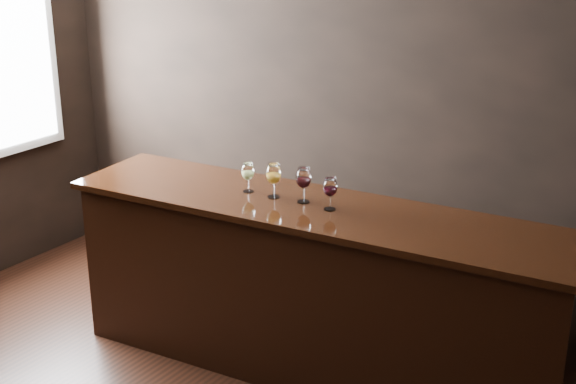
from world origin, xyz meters
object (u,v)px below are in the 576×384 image
Objects in this scene: back_bar_shelf at (264,242)px; glass_amber at (274,174)px; bar_counter at (315,294)px; glass_red_b at (330,188)px; glass_white at (248,172)px; glass_red_a at (303,179)px.

back_bar_shelf is 10.53× the size of glass_amber.
back_bar_shelf is (-0.91, 0.71, -0.13)m from bar_counter.
bar_counter is 15.46× the size of glass_red_b.
glass_white is at bearing -178.02° from glass_amber.
glass_white is at bearing 176.24° from bar_counter.
glass_amber is at bearing -170.96° from glass_red_a.
back_bar_shelf is 10.46× the size of glass_red_a.
glass_red_b is at bearing -3.40° from bar_counter.
glass_red_a is (-0.11, 0.02, 0.73)m from bar_counter.
bar_counter is at bearing -11.16° from glass_red_a.
glass_white is 0.87× the size of glass_amber.
glass_red_a reaches higher than glass_amber.
glass_red_a is 1.10× the size of glass_red_b.
glass_red_b is (0.20, -0.02, -0.01)m from glass_red_a.
glass_red_b is at bearing -35.51° from back_bar_shelf.
glass_red_a is at bearing 174.91° from glass_red_b.
back_bar_shelf is 11.49× the size of glass_red_b.
glass_white is at bearing -60.58° from back_bar_shelf.
glass_red_b reaches higher than bar_counter.
glass_red_b is at bearing -5.09° from glass_red_a.
glass_white is 0.58m from glass_red_b.
bar_counter is 0.86m from glass_white.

